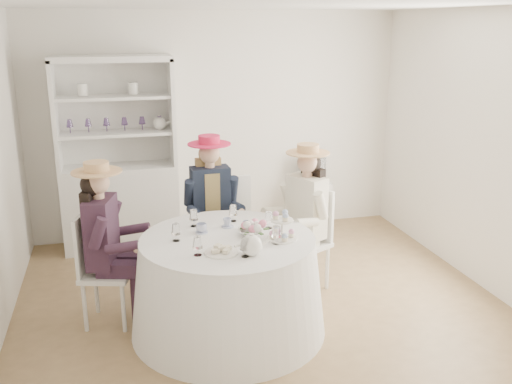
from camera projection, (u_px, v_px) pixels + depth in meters
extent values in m
plane|color=olive|center=(259.00, 300.00, 5.47)|extent=(4.50, 4.50, 0.00)
plane|color=white|center=(259.00, 4.00, 4.70)|extent=(4.50, 4.50, 0.00)
plane|color=white|center=(217.00, 125.00, 6.94)|extent=(4.50, 0.00, 4.50)
plane|color=white|center=(348.00, 244.00, 3.22)|extent=(4.50, 0.00, 4.50)
plane|color=white|center=(479.00, 150.00, 5.61)|extent=(0.00, 4.50, 4.50)
cone|color=white|center=(228.00, 285.00, 4.84)|extent=(1.66, 1.66, 0.82)
cylinder|color=white|center=(227.00, 239.00, 4.72)|extent=(1.46, 1.46, 0.02)
cube|color=silver|center=(121.00, 206.00, 6.66)|extent=(1.37, 0.68, 0.98)
cube|color=silver|center=(114.00, 111.00, 6.55)|extent=(1.30, 0.24, 1.20)
cube|color=silver|center=(111.00, 59.00, 6.18)|extent=(1.37, 0.68, 0.07)
cube|color=silver|center=(55.00, 116.00, 6.20)|extent=(0.12, 0.49, 1.20)
cube|color=silver|center=(172.00, 111.00, 6.50)|extent=(0.12, 0.49, 1.20)
cube|color=silver|center=(116.00, 133.00, 6.41)|extent=(1.27, 0.61, 0.03)
cube|color=silver|center=(114.00, 97.00, 6.29)|extent=(1.27, 0.61, 0.03)
sphere|color=white|center=(160.00, 123.00, 6.50)|extent=(0.15, 0.15, 0.15)
cube|color=silver|center=(313.00, 205.00, 7.28)|extent=(0.45, 0.45, 0.63)
cylinder|color=black|center=(314.00, 169.00, 7.14)|extent=(0.39, 0.39, 0.31)
cube|color=silver|center=(107.00, 273.00, 4.94)|extent=(0.51, 0.51, 0.04)
cylinder|color=silver|center=(123.00, 307.00, 4.84)|extent=(0.04, 0.04, 0.46)
cylinder|color=silver|center=(133.00, 290.00, 5.16)|extent=(0.04, 0.04, 0.46)
cylinder|color=silver|center=(85.00, 307.00, 4.85)|extent=(0.04, 0.04, 0.46)
cylinder|color=silver|center=(96.00, 289.00, 5.17)|extent=(0.04, 0.04, 0.46)
cube|color=silver|center=(83.00, 243.00, 4.86)|extent=(0.14, 0.39, 0.52)
cube|color=black|center=(102.00, 232.00, 4.83)|extent=(0.30, 0.42, 0.60)
cube|color=black|center=(118.00, 269.00, 4.82)|extent=(0.38, 0.23, 0.12)
cylinder|color=black|center=(137.00, 302.00, 4.91)|extent=(0.10, 0.10, 0.48)
cylinder|color=black|center=(98.00, 233.00, 4.60)|extent=(0.20, 0.14, 0.28)
cube|color=black|center=(124.00, 260.00, 5.00)|extent=(0.38, 0.23, 0.12)
cylinder|color=black|center=(142.00, 293.00, 5.08)|extent=(0.10, 0.10, 0.48)
cylinder|color=black|center=(113.00, 216.00, 5.01)|extent=(0.20, 0.14, 0.28)
cylinder|color=#D8A889|center=(99.00, 196.00, 4.74)|extent=(0.09, 0.09, 0.08)
sphere|color=#D8A889|center=(98.00, 183.00, 4.70)|extent=(0.20, 0.20, 0.20)
sphere|color=black|center=(92.00, 184.00, 4.71)|extent=(0.20, 0.20, 0.20)
cube|color=black|center=(90.00, 212.00, 4.78)|extent=(0.15, 0.26, 0.39)
cylinder|color=tan|center=(97.00, 172.00, 4.68)|extent=(0.41, 0.41, 0.01)
cylinder|color=tan|center=(96.00, 167.00, 4.67)|extent=(0.21, 0.21, 0.08)
cube|color=silver|center=(212.00, 234.00, 5.81)|extent=(0.44, 0.44, 0.04)
cylinder|color=silver|center=(199.00, 265.00, 5.68)|extent=(0.04, 0.04, 0.47)
cylinder|color=silver|center=(232.00, 261.00, 5.77)|extent=(0.04, 0.04, 0.47)
cylinder|color=silver|center=(193.00, 252.00, 5.99)|extent=(0.04, 0.04, 0.47)
cylinder|color=silver|center=(224.00, 249.00, 6.09)|extent=(0.04, 0.04, 0.47)
cube|color=silver|center=(207.00, 202.00, 5.91)|extent=(0.40, 0.05, 0.53)
cube|color=#1A2234|center=(210.00, 197.00, 5.72)|extent=(0.39, 0.23, 0.62)
cube|color=tan|center=(210.00, 197.00, 5.72)|extent=(0.16, 0.24, 0.53)
cube|color=#1A2234|center=(205.00, 232.00, 5.65)|extent=(0.15, 0.37, 0.13)
cylinder|color=#1A2234|center=(209.00, 267.00, 5.60)|extent=(0.11, 0.11, 0.49)
cylinder|color=#1A2234|center=(189.00, 193.00, 5.60)|extent=(0.10, 0.19, 0.29)
cube|color=#1A2234|center=(224.00, 230.00, 5.70)|extent=(0.15, 0.37, 0.13)
cylinder|color=#1A2234|center=(228.00, 265.00, 5.65)|extent=(0.11, 0.11, 0.49)
cylinder|color=#1A2234|center=(233.00, 189.00, 5.72)|extent=(0.10, 0.19, 0.29)
cylinder|color=#D8A889|center=(210.00, 165.00, 5.63)|extent=(0.10, 0.10, 0.08)
sphere|color=#D8A889|center=(209.00, 154.00, 5.59)|extent=(0.20, 0.20, 0.20)
sphere|color=tan|center=(208.00, 154.00, 5.64)|extent=(0.20, 0.20, 0.20)
cube|color=tan|center=(208.00, 177.00, 5.75)|extent=(0.26, 0.09, 0.40)
cylinder|color=#D9204B|center=(209.00, 144.00, 5.57)|extent=(0.42, 0.42, 0.01)
cylinder|color=#D9204B|center=(209.00, 140.00, 5.56)|extent=(0.21, 0.21, 0.08)
cube|color=silver|center=(304.00, 244.00, 5.58)|extent=(0.56, 0.56, 0.04)
cylinder|color=silver|center=(280.00, 266.00, 5.66)|extent=(0.04, 0.04, 0.46)
cylinder|color=silver|center=(304.00, 277.00, 5.42)|extent=(0.04, 0.04, 0.46)
cylinder|color=silver|center=(303.00, 257.00, 5.87)|extent=(0.04, 0.04, 0.46)
cylinder|color=silver|center=(327.00, 267.00, 5.64)|extent=(0.04, 0.04, 0.46)
cube|color=silver|center=(318.00, 213.00, 5.62)|extent=(0.21, 0.36, 0.52)
cube|color=silver|center=(306.00, 207.00, 5.48)|extent=(0.36, 0.43, 0.60)
cube|color=silver|center=(288.00, 237.00, 5.54)|extent=(0.38, 0.28, 0.12)
cylinder|color=silver|center=(277.00, 270.00, 5.54)|extent=(0.10, 0.10, 0.48)
cylinder|color=silver|center=(288.00, 195.00, 5.59)|extent=(0.20, 0.17, 0.29)
cube|color=silver|center=(302.00, 242.00, 5.41)|extent=(0.38, 0.28, 0.12)
cylinder|color=silver|center=(291.00, 276.00, 5.41)|extent=(0.10, 0.10, 0.48)
cylinder|color=silver|center=(320.00, 205.00, 5.28)|extent=(0.20, 0.17, 0.29)
cylinder|color=#D8A889|center=(307.00, 174.00, 5.39)|extent=(0.09, 0.09, 0.08)
sphere|color=#D8A889|center=(308.00, 162.00, 5.36)|extent=(0.20, 0.20, 0.20)
sphere|color=black|center=(311.00, 163.00, 5.39)|extent=(0.20, 0.20, 0.20)
cube|color=black|center=(313.00, 187.00, 5.49)|extent=(0.19, 0.26, 0.39)
cylinder|color=tan|center=(308.00, 153.00, 5.33)|extent=(0.42, 0.42, 0.01)
cylinder|color=tan|center=(308.00, 148.00, 5.32)|extent=(0.21, 0.21, 0.08)
cube|color=silver|center=(227.00, 223.00, 6.09)|extent=(0.46, 0.46, 0.04)
cylinder|color=silver|center=(239.00, 238.00, 6.37)|extent=(0.04, 0.04, 0.48)
cylinder|color=silver|center=(208.00, 241.00, 6.27)|extent=(0.04, 0.04, 0.48)
cylinder|color=silver|center=(247.00, 249.00, 6.05)|extent=(0.04, 0.04, 0.48)
cylinder|color=silver|center=(215.00, 253.00, 5.95)|extent=(0.04, 0.04, 0.48)
cube|color=silver|center=(231.00, 202.00, 5.82)|extent=(0.42, 0.05, 0.55)
imported|color=white|center=(201.00, 229.00, 4.82)|extent=(0.10, 0.10, 0.07)
imported|color=white|center=(227.00, 223.00, 4.96)|extent=(0.10, 0.10, 0.07)
imported|color=white|center=(247.00, 226.00, 4.91)|extent=(0.09, 0.09, 0.06)
imported|color=white|center=(250.00, 233.00, 4.77)|extent=(0.20, 0.20, 0.05)
sphere|color=pink|center=(261.00, 225.00, 4.77)|extent=(0.07, 0.07, 0.07)
sphere|color=white|center=(258.00, 224.00, 4.80)|extent=(0.07, 0.07, 0.07)
sphere|color=pink|center=(254.00, 223.00, 4.81)|extent=(0.07, 0.07, 0.07)
sphere|color=white|center=(250.00, 224.00, 4.79)|extent=(0.07, 0.07, 0.07)
sphere|color=pink|center=(248.00, 225.00, 4.76)|extent=(0.07, 0.07, 0.07)
sphere|color=white|center=(249.00, 227.00, 4.72)|extent=(0.07, 0.07, 0.07)
sphere|color=pink|center=(252.00, 228.00, 4.70)|extent=(0.07, 0.07, 0.07)
sphere|color=white|center=(257.00, 228.00, 4.71)|extent=(0.07, 0.07, 0.07)
sphere|color=pink|center=(260.00, 227.00, 4.73)|extent=(0.07, 0.07, 0.07)
sphere|color=white|center=(251.00, 245.00, 4.36)|extent=(0.17, 0.17, 0.17)
cylinder|color=white|center=(265.00, 243.00, 4.38)|extent=(0.10, 0.03, 0.08)
cylinder|color=white|center=(251.00, 235.00, 4.34)|extent=(0.04, 0.04, 0.02)
cylinder|color=white|center=(221.00, 252.00, 4.41)|extent=(0.26, 0.26, 0.01)
cube|color=beige|center=(215.00, 251.00, 4.37)|extent=(0.06, 0.04, 0.03)
cube|color=beige|center=(221.00, 248.00, 4.40)|extent=(0.07, 0.05, 0.03)
cube|color=beige|center=(227.00, 248.00, 4.43)|extent=(0.07, 0.07, 0.03)
cube|color=beige|center=(218.00, 246.00, 4.43)|extent=(0.07, 0.07, 0.03)
cube|color=beige|center=(226.00, 251.00, 4.37)|extent=(0.07, 0.07, 0.03)
cylinder|color=white|center=(282.00, 238.00, 4.69)|extent=(0.25, 0.25, 0.01)
cylinder|color=white|center=(282.00, 230.00, 4.67)|extent=(0.02, 0.02, 0.17)
cylinder|color=white|center=(282.00, 220.00, 4.64)|extent=(0.19, 0.19, 0.01)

